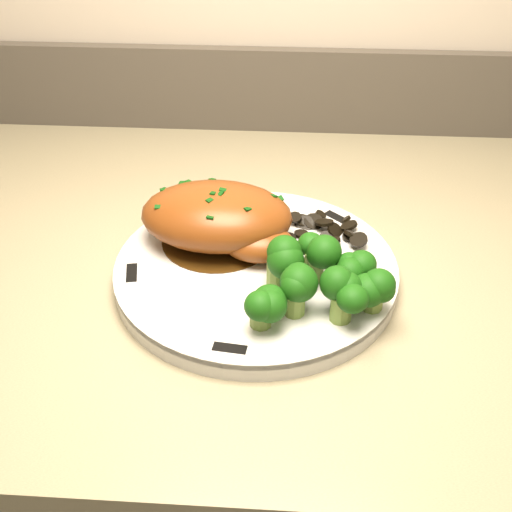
# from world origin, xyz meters

# --- Properties ---
(counter) EXTENTS (1.88, 0.64, 0.93)m
(counter) POSITION_xyz_m (-0.32, 1.67, 0.41)
(counter) COLOR brown
(counter) RESTS_ON ground
(plate) EXTENTS (0.33, 0.33, 0.02)m
(plate) POSITION_xyz_m (-0.35, 1.62, 0.82)
(plate) COLOR silver
(plate) RESTS_ON counter
(rim_accent_0) EXTENTS (0.03, 0.03, 0.00)m
(rim_accent_0) POSITION_xyz_m (-0.27, 1.71, 0.83)
(rim_accent_0) COLOR black
(rim_accent_0) RESTS_ON plate
(rim_accent_1) EXTENTS (0.03, 0.02, 0.00)m
(rim_accent_1) POSITION_xyz_m (-0.41, 1.73, 0.83)
(rim_accent_1) COLOR black
(rim_accent_1) RESTS_ON plate
(rim_accent_2) EXTENTS (0.02, 0.03, 0.00)m
(rim_accent_2) POSITION_xyz_m (-0.48, 1.60, 0.83)
(rim_accent_2) COLOR black
(rim_accent_2) RESTS_ON plate
(rim_accent_3) EXTENTS (0.03, 0.01, 0.00)m
(rim_accent_3) POSITION_xyz_m (-0.37, 1.50, 0.83)
(rim_accent_3) COLOR black
(rim_accent_3) RESTS_ON plate
(rim_accent_4) EXTENTS (0.02, 0.03, 0.00)m
(rim_accent_4) POSITION_xyz_m (-0.24, 1.57, 0.83)
(rim_accent_4) COLOR black
(rim_accent_4) RESTS_ON plate
(gravy_pool) EXTENTS (0.12, 0.12, 0.00)m
(gravy_pool) POSITION_xyz_m (-0.40, 1.66, 0.83)
(gravy_pool) COLOR #3A220A
(gravy_pool) RESTS_ON plate
(chicken_breast) EXTENTS (0.16, 0.11, 0.06)m
(chicken_breast) POSITION_xyz_m (-0.39, 1.66, 0.86)
(chicken_breast) COLOR brown
(chicken_breast) RESTS_ON plate
(mushroom_pile) EXTENTS (0.08, 0.06, 0.02)m
(mushroom_pile) POSITION_xyz_m (-0.29, 1.68, 0.84)
(mushroom_pile) COLOR black
(mushroom_pile) RESTS_ON plate
(broccoli_florets) EXTENTS (0.13, 0.10, 0.05)m
(broccoli_florets) POSITION_xyz_m (-0.29, 1.57, 0.86)
(broccoli_florets) COLOR olive
(broccoli_florets) RESTS_ON plate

